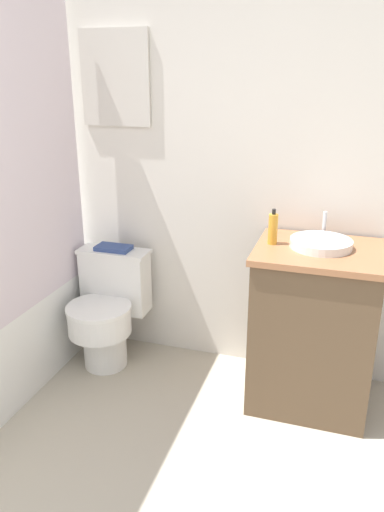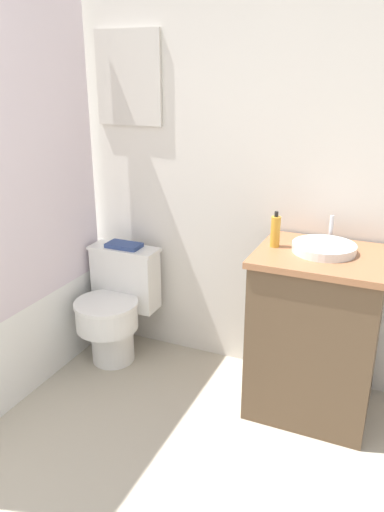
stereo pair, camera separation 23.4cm
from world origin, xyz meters
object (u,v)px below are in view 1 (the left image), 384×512
(sink, at_px, (321,243))
(book_on_tank, at_px, (114,248))
(toilet, at_px, (107,310))
(soap_bottle, at_px, (273,229))

(sink, height_order, book_on_tank, sink)
(toilet, relative_size, sink, 2.00)
(sink, relative_size, soap_bottle, 1.89)
(sink, bearing_deg, book_on_tank, 173.97)
(sink, relative_size, book_on_tank, 1.62)
(sink, bearing_deg, soap_bottle, -175.79)
(book_on_tank, bearing_deg, sink, -6.03)
(toilet, distance_m, sink, 1.26)
(toilet, relative_size, soap_bottle, 3.78)
(toilet, xyz_separation_m, soap_bottle, (0.92, -0.02, 0.58))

